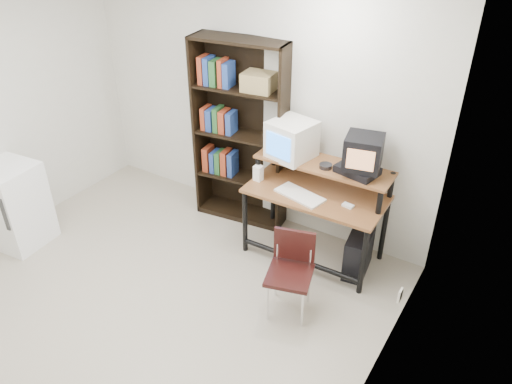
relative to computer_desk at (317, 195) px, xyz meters
The scene contains 18 objects.
floor 2.01m from the computer_desk, 120.59° to the right, with size 4.00×4.00×0.01m, color #B8AE98.
ceiling 2.68m from the computer_desk, 120.59° to the right, with size 4.00×4.00×0.01m, color white.
back_wall 1.19m from the computer_desk, 158.59° to the left, with size 4.00×0.01×2.60m, color silver.
right_wall 2.02m from the computer_desk, 57.36° to the right, with size 0.01×4.00×2.60m, color silver.
computer_desk is the anchor object (origin of this frame).
crt_monitor 0.57m from the computer_desk, 165.42° to the left, with size 0.45×0.45×0.36m.
vcr 0.47m from the computer_desk, 17.40° to the left, with size 0.36×0.26×0.08m, color black.
crt_tv 0.63m from the computer_desk, 17.07° to the left, with size 0.38×0.38×0.30m.
cd_spindle 0.30m from the computer_desk, 42.94° to the left, with size 0.12×0.12×0.05m, color #26262B.
keyboard 0.19m from the computer_desk, 122.17° to the right, with size 0.47×0.21×0.04m, color white.
mousepad 0.35m from the computer_desk, 15.48° to the right, with size 0.22×0.18×0.01m, color black.
mouse 0.37m from the computer_desk, 14.56° to the right, with size 0.10×0.06×0.03m, color white.
desk_speaker 0.61m from the computer_desk, 169.16° to the right, with size 0.08×0.07×0.17m, color white.
pc_tower 0.69m from the computer_desk, ahead, with size 0.20×0.45×0.42m, color black.
school_chair 0.84m from the computer_desk, 78.34° to the right, with size 0.46×0.46×0.75m.
bookshelf 1.08m from the computer_desk, 166.87° to the left, with size 1.03×0.46×1.99m.
mini_fridge 3.05m from the computer_desk, 151.78° to the right, with size 0.57×0.57×0.88m.
wall_outlet 1.20m from the computer_desk, 24.74° to the right, with size 0.02×0.08×0.12m, color beige.
Camera 1 is at (2.61, -2.10, 3.20)m, focal length 35.00 mm.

